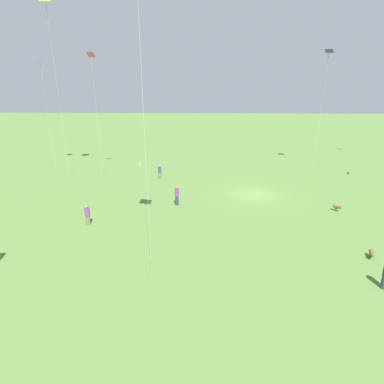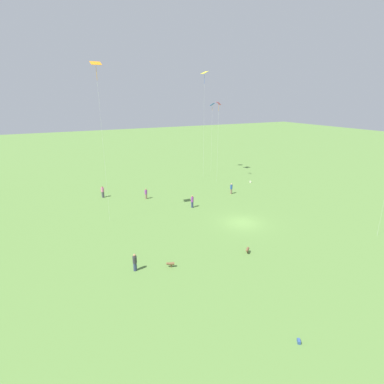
{
  "view_description": "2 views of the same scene",
  "coord_description": "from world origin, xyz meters",
  "px_view_note": "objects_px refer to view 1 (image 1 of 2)",
  "views": [
    {
      "loc": [
        5.31,
        28.9,
        9.96
      ],
      "look_at": [
        6.04,
        9.12,
        3.29
      ],
      "focal_mm": 28.0,
      "sensor_mm": 36.0,
      "label": 1
    },
    {
      "loc": [
        -27.69,
        21.18,
        14.9
      ],
      "look_at": [
        5.47,
        4.27,
        3.08
      ],
      "focal_mm": 28.0,
      "sensor_mm": 36.0,
      "label": 2
    }
  ],
  "objects_px": {
    "picnic_bag_1": "(348,173)",
    "kite_4": "(92,62)",
    "dog_0": "(337,207)",
    "kite_0": "(41,66)",
    "person_1": "(160,172)",
    "person_4": "(177,196)",
    "picnic_bag_2": "(139,164)",
    "person_3": "(87,215)",
    "dog_1": "(372,253)",
    "kite_2": "(328,57)",
    "kite_5": "(47,9)"
  },
  "relations": [
    {
      "from": "person_4",
      "to": "kite_0",
      "type": "bearing_deg",
      "value": 177.17
    },
    {
      "from": "dog_0",
      "to": "dog_1",
      "type": "relative_size",
      "value": 0.86
    },
    {
      "from": "person_1",
      "to": "person_3",
      "type": "height_order",
      "value": "person_1"
    },
    {
      "from": "kite_4",
      "to": "dog_1",
      "type": "relative_size",
      "value": 18.65
    },
    {
      "from": "dog_0",
      "to": "person_4",
      "type": "bearing_deg",
      "value": -45.85
    },
    {
      "from": "person_4",
      "to": "kite_0",
      "type": "relative_size",
      "value": 0.13
    },
    {
      "from": "person_4",
      "to": "picnic_bag_1",
      "type": "bearing_deg",
      "value": 63.67
    },
    {
      "from": "person_4",
      "to": "kite_4",
      "type": "height_order",
      "value": "kite_4"
    },
    {
      "from": "person_1",
      "to": "kite_0",
      "type": "bearing_deg",
      "value": -2.67
    },
    {
      "from": "kite_2",
      "to": "dog_0",
      "type": "relative_size",
      "value": 22.87
    },
    {
      "from": "kite_0",
      "to": "picnic_bag_2",
      "type": "relative_size",
      "value": 40.8
    },
    {
      "from": "kite_4",
      "to": "kite_0",
      "type": "bearing_deg",
      "value": 25.32
    },
    {
      "from": "picnic_bag_1",
      "to": "kite_2",
      "type": "bearing_deg",
      "value": -40.51
    },
    {
      "from": "kite_2",
      "to": "kite_4",
      "type": "height_order",
      "value": "kite_2"
    },
    {
      "from": "kite_0",
      "to": "person_1",
      "type": "bearing_deg",
      "value": 79.32
    },
    {
      "from": "picnic_bag_2",
      "to": "person_4",
      "type": "bearing_deg",
      "value": 113.5
    },
    {
      "from": "picnic_bag_1",
      "to": "kite_5",
      "type": "bearing_deg",
      "value": 3.09
    },
    {
      "from": "dog_1",
      "to": "picnic_bag_2",
      "type": "relative_size",
      "value": 2.24
    },
    {
      "from": "person_4",
      "to": "kite_5",
      "type": "height_order",
      "value": "kite_5"
    },
    {
      "from": "kite_0",
      "to": "dog_0",
      "type": "distance_m",
      "value": 37.42
    },
    {
      "from": "picnic_bag_2",
      "to": "dog_1",
      "type": "bearing_deg",
      "value": 129.04
    },
    {
      "from": "person_1",
      "to": "dog_0",
      "type": "height_order",
      "value": "person_1"
    },
    {
      "from": "kite_0",
      "to": "dog_1",
      "type": "height_order",
      "value": "kite_0"
    },
    {
      "from": "person_3",
      "to": "person_1",
      "type": "bearing_deg",
      "value": -73.8
    },
    {
      "from": "dog_1",
      "to": "kite_4",
      "type": "bearing_deg",
      "value": -20.44
    },
    {
      "from": "kite_5",
      "to": "kite_4",
      "type": "bearing_deg",
      "value": 47.7
    },
    {
      "from": "person_1",
      "to": "kite_5",
      "type": "bearing_deg",
      "value": 9.7
    },
    {
      "from": "person_1",
      "to": "person_3",
      "type": "xyz_separation_m",
      "value": [
        3.85,
        13.03,
        -0.07
      ]
    },
    {
      "from": "kite_0",
      "to": "picnic_bag_2",
      "type": "xyz_separation_m",
      "value": [
        -11.27,
        -1.7,
        -12.77
      ]
    },
    {
      "from": "picnic_bag_2",
      "to": "picnic_bag_1",
      "type": "bearing_deg",
      "value": 172.42
    },
    {
      "from": "picnic_bag_1",
      "to": "kite_0",
      "type": "bearing_deg",
      "value": -2.89
    },
    {
      "from": "dog_0",
      "to": "kite_2",
      "type": "bearing_deg",
      "value": -143.78
    },
    {
      "from": "person_3",
      "to": "kite_5",
      "type": "distance_m",
      "value": 23.89
    },
    {
      "from": "person_1",
      "to": "person_4",
      "type": "distance_m",
      "value": 8.9
    },
    {
      "from": "dog_0",
      "to": "kite_0",
      "type": "bearing_deg",
      "value": -66.23
    },
    {
      "from": "kite_5",
      "to": "kite_2",
      "type": "bearing_deg",
      "value": 47.29
    },
    {
      "from": "kite_2",
      "to": "picnic_bag_1",
      "type": "distance_m",
      "value": 14.47
    },
    {
      "from": "person_1",
      "to": "kite_0",
      "type": "relative_size",
      "value": 0.13
    },
    {
      "from": "picnic_bag_1",
      "to": "kite_4",
      "type": "bearing_deg",
      "value": 2.33
    },
    {
      "from": "kite_4",
      "to": "dog_0",
      "type": "height_order",
      "value": "kite_4"
    },
    {
      "from": "kite_5",
      "to": "picnic_bag_2",
      "type": "distance_m",
      "value": 20.45
    },
    {
      "from": "picnic_bag_2",
      "to": "kite_0",
      "type": "bearing_deg",
      "value": 8.58
    },
    {
      "from": "person_4",
      "to": "dog_0",
      "type": "relative_size",
      "value": 2.77
    },
    {
      "from": "person_4",
      "to": "kite_2",
      "type": "relative_size",
      "value": 0.12
    },
    {
      "from": "person_3",
      "to": "picnic_bag_1",
      "type": "bearing_deg",
      "value": -116.72
    },
    {
      "from": "dog_1",
      "to": "picnic_bag_1",
      "type": "xyz_separation_m",
      "value": [
        -7.87,
        -20.56,
        -0.21
      ]
    },
    {
      "from": "kite_0",
      "to": "kite_4",
      "type": "height_order",
      "value": "kite_4"
    },
    {
      "from": "kite_4",
      "to": "dog_1",
      "type": "distance_m",
      "value": 32.83
    },
    {
      "from": "dog_1",
      "to": "picnic_bag_2",
      "type": "distance_m",
      "value": 31.19
    },
    {
      "from": "person_3",
      "to": "kite_5",
      "type": "height_order",
      "value": "kite_5"
    }
  ]
}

